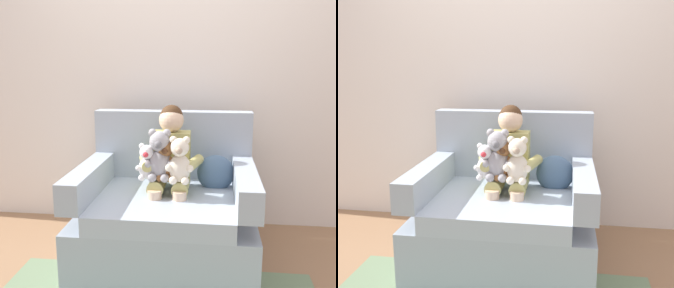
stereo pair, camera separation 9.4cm
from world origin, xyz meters
The scene contains 9 objects.
ground_plane centered at (0.00, 0.00, 0.00)m, with size 8.00×8.00×0.00m, color #936D4C.
back_wall centered at (0.00, 0.73, 1.30)m, with size 6.00×0.10×2.60m, color silver.
armchair centered at (0.00, 0.04, 0.31)m, with size 1.17×0.97×0.98m.
seated_child centered at (0.02, 0.08, 0.69)m, with size 0.45×0.39×0.82m.
plush_brown centered at (0.00, -0.04, 0.71)m, with size 0.17×0.13×0.28m.
plush_cream centered at (0.10, -0.09, 0.72)m, with size 0.18×0.15×0.30m.
plush_white centered at (-0.12, -0.05, 0.70)m, with size 0.14×0.12×0.24m.
plush_grey centered at (-0.04, -0.05, 0.74)m, with size 0.20×0.16×0.34m.
throw_pillow centered at (0.33, 0.18, 0.57)m, with size 0.26×0.12×0.26m, color slate.
Camera 2 is at (0.40, -2.49, 1.34)m, focal length 42.23 mm.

